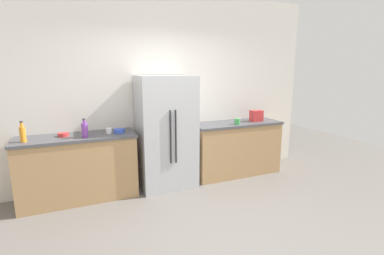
% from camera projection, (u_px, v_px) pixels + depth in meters
% --- Properties ---
extents(ground_plane, '(11.16, 11.16, 0.00)m').
position_uv_depth(ground_plane, '(208.00, 230.00, 3.26)').
color(ground_plane, slate).
extents(kitchen_back_panel, '(5.58, 0.10, 3.06)m').
position_uv_depth(kitchen_back_panel, '(159.00, 89.00, 4.59)').
color(kitchen_back_panel, silver).
rests_on(kitchen_back_panel, ground_plane).
extents(counter_left, '(1.59, 0.60, 0.94)m').
position_uv_depth(counter_left, '(79.00, 168.00, 3.98)').
color(counter_left, tan).
rests_on(counter_left, ground_plane).
extents(counter_right, '(1.60, 0.60, 0.94)m').
position_uv_depth(counter_right, '(235.00, 148.00, 4.99)').
color(counter_right, tan).
rests_on(counter_right, ground_plane).
extents(refrigerator, '(0.86, 0.66, 1.75)m').
position_uv_depth(refrigerator, '(166.00, 132.00, 4.37)').
color(refrigerator, '#B7BABF').
rests_on(refrigerator, ground_plane).
extents(toaster, '(0.20, 0.15, 0.19)m').
position_uv_depth(toaster, '(256.00, 116.00, 5.01)').
color(toaster, red).
rests_on(toaster, counter_right).
extents(bottle_a, '(0.08, 0.08, 0.26)m').
position_uv_depth(bottle_a, '(85.00, 130.00, 3.79)').
color(bottle_a, purple).
rests_on(bottle_a, counter_left).
extents(bottle_b, '(0.07, 0.07, 0.27)m').
position_uv_depth(bottle_b, '(23.00, 134.00, 3.53)').
color(bottle_b, orange).
rests_on(bottle_b, counter_left).
extents(cup_a, '(0.08, 0.08, 0.08)m').
position_uv_depth(cup_a, '(109.00, 131.00, 4.02)').
color(cup_a, white).
rests_on(cup_a, counter_left).
extents(cup_b, '(0.09, 0.09, 0.10)m').
position_uv_depth(cup_b, '(237.00, 121.00, 4.71)').
color(cup_b, green).
rests_on(cup_b, counter_right).
extents(bowl_a, '(0.16, 0.16, 0.06)m').
position_uv_depth(bowl_a, '(119.00, 131.00, 4.07)').
color(bowl_a, blue).
rests_on(bowl_a, counter_left).
extents(bowl_b, '(0.14, 0.14, 0.05)m').
position_uv_depth(bowl_b, '(63.00, 135.00, 3.86)').
color(bowl_b, red).
rests_on(bowl_b, counter_left).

